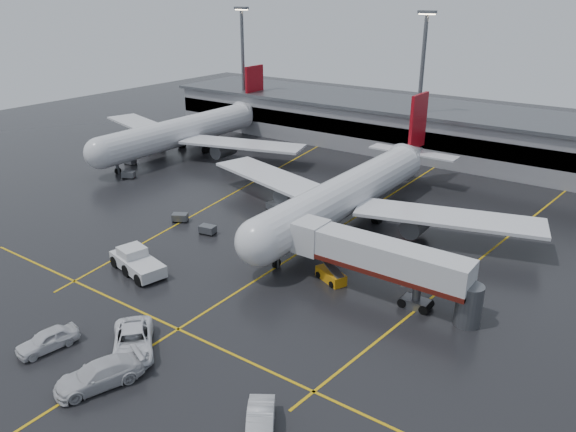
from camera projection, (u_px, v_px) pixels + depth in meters
The scene contains 22 objects.
ground at pixel (311, 245), 66.99m from camera, with size 220.00×220.00×0.00m, color black.
apron_line_centre at pixel (311, 245), 66.98m from camera, with size 0.25×90.00×0.02m, color gold.
apron_line_stop at pixel (178, 329), 50.37m from camera, with size 60.00×0.25×0.02m, color gold.
apron_line_left at pixel (238, 191), 85.28m from camera, with size 0.25×70.00×0.02m, color gold.
apron_line_right at pixel (487, 253), 64.87m from camera, with size 0.25×70.00×0.02m, color gold.
terminal at pixel (455, 133), 101.56m from camera, with size 122.00×19.00×8.60m.
light_mast_left at pixel (243, 62), 117.43m from camera, with size 3.00×1.20×25.45m.
light_mast_mid at pixel (421, 78), 95.95m from camera, with size 3.00×1.20×25.45m.
main_airliner at pixel (352, 190), 72.73m from camera, with size 48.80×45.60×14.10m.
second_airliner at pixel (188, 130), 104.35m from camera, with size 48.80×45.60×14.10m.
jet_bridge at pixel (379, 260), 54.60m from camera, with size 19.90×3.40×6.05m.
pushback_tractor at pixel (137, 262), 60.42m from camera, with size 7.97×4.70×2.67m.
belt_loader at pixel (331, 276), 58.62m from camera, with size 4.04×2.95×2.36m.
service_van_a at pixel (133, 341), 46.94m from camera, with size 3.26×7.07×1.97m, color white.
service_van_b at pixel (99, 375), 42.89m from camera, with size 2.75×6.76×1.96m, color silver.
service_van_c at pixel (260, 424), 38.15m from camera, with size 1.86×5.33×1.76m, color silver.
service_van_d at pixel (47, 340), 47.35m from camera, with size 2.08×5.17×1.76m, color silver.
baggage_cart_a at pixel (208, 229), 69.91m from camera, with size 2.21×1.65×1.12m.
baggage_cart_b at pixel (180, 217), 73.65m from camera, with size 2.38×2.14×1.12m.
baggage_cart_c at pixel (274, 206), 77.31m from camera, with size 2.31×1.87×1.12m.
baggage_cart_d at pixel (130, 161), 97.98m from camera, with size 2.00×1.31×1.12m.
baggage_cart_e at pixel (128, 175), 90.71m from camera, with size 2.39×2.18×1.12m.
Camera 1 is at (32.93, -51.12, 28.46)m, focal length 34.70 mm.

